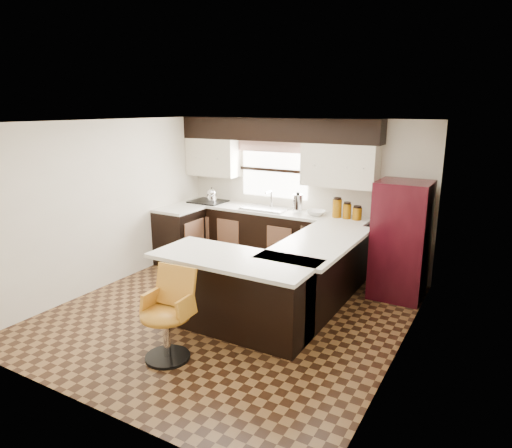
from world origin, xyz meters
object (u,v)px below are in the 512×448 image
Objects in this scene: peninsula_return at (240,296)px; bar_chair at (165,316)px; refrigerator at (401,240)px; peninsula_long at (314,277)px.

peninsula_return is 0.96m from bar_chair.
peninsula_return is 1.71× the size of bar_chair.
bar_chair is (-0.34, -0.89, 0.03)m from peninsula_return.
refrigerator is 1.68× the size of bar_chair.
peninsula_long is 1.35m from refrigerator.
refrigerator reaches higher than peninsula_return.
bar_chair is at bearing -114.92° from peninsula_long.
refrigerator is at bearing 55.48° from peninsula_return.
refrigerator is at bearing 55.91° from bar_chair.
peninsula_long is 1.18× the size of peninsula_return.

